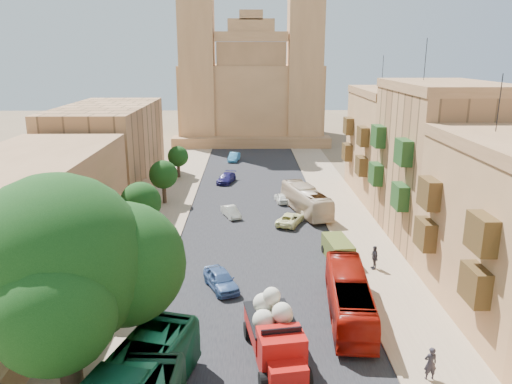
{
  "coord_description": "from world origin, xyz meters",
  "views": [
    {
      "loc": [
        -0.79,
        -17.41,
        16.08
      ],
      "look_at": [
        0.0,
        26.0,
        4.0
      ],
      "focal_mm": 35.0,
      "sensor_mm": 36.0,
      "label": 1
    }
  ],
  "objects_px": {
    "bus_red_east": "(349,297)",
    "ficus_tree": "(62,269)",
    "street_tree_d": "(178,157)",
    "car_white_b": "(282,198)",
    "church": "(251,89)",
    "car_cream": "(290,219)",
    "car_blue_a": "(221,279)",
    "red_truck": "(275,332)",
    "pedestrian_c": "(374,257)",
    "olive_pickup": "(338,250)",
    "street_tree_b": "(141,203)",
    "car_dkblue": "(226,178)",
    "bus_cream_east": "(306,200)",
    "car_blue_b": "(234,157)",
    "street_tree_a": "(103,269)",
    "car_white_a": "(231,212)",
    "pedestrian_a": "(430,363)",
    "street_tree_c": "(163,175)"
  },
  "relations": [
    {
      "from": "bus_red_east",
      "to": "ficus_tree",
      "type": "bearing_deg",
      "value": 29.71
    },
    {
      "from": "ficus_tree",
      "to": "street_tree_d",
      "type": "xyz_separation_m",
      "value": [
        -0.6,
        43.99,
        -3.64
      ]
    },
    {
      "from": "street_tree_d",
      "to": "car_white_b",
      "type": "bearing_deg",
      "value": -42.59
    },
    {
      "from": "church",
      "to": "ficus_tree",
      "type": "distance_m",
      "value": 75.26
    },
    {
      "from": "car_cream",
      "to": "car_blue_a",
      "type": "bearing_deg",
      "value": 89.47
    },
    {
      "from": "red_truck",
      "to": "pedestrian_c",
      "type": "distance_m",
      "value": 14.43
    },
    {
      "from": "street_tree_d",
      "to": "olive_pickup",
      "type": "bearing_deg",
      "value": -59.49
    },
    {
      "from": "street_tree_b",
      "to": "red_truck",
      "type": "height_order",
      "value": "street_tree_b"
    },
    {
      "from": "olive_pickup",
      "to": "car_white_b",
      "type": "distance_m",
      "value": 16.37
    },
    {
      "from": "car_cream",
      "to": "street_tree_d",
      "type": "bearing_deg",
      "value": -32.11
    },
    {
      "from": "street_tree_b",
      "to": "car_blue_a",
      "type": "height_order",
      "value": "street_tree_b"
    },
    {
      "from": "car_dkblue",
      "to": "bus_cream_east",
      "type": "bearing_deg",
      "value": -40.25
    },
    {
      "from": "car_blue_b",
      "to": "street_tree_a",
      "type": "bearing_deg",
      "value": -89.84
    },
    {
      "from": "olive_pickup",
      "to": "car_blue_a",
      "type": "bearing_deg",
      "value": -150.83
    },
    {
      "from": "ficus_tree",
      "to": "car_dkblue",
      "type": "distance_m",
      "value": 41.78
    },
    {
      "from": "car_blue_b",
      "to": "car_white_a",
      "type": "bearing_deg",
      "value": -80.29
    },
    {
      "from": "car_cream",
      "to": "car_dkblue",
      "type": "height_order",
      "value": "car_dkblue"
    },
    {
      "from": "ficus_tree",
      "to": "car_dkblue",
      "type": "height_order",
      "value": "ficus_tree"
    },
    {
      "from": "pedestrian_c",
      "to": "car_blue_b",
      "type": "bearing_deg",
      "value": -170.37
    },
    {
      "from": "car_blue_b",
      "to": "bus_cream_east",
      "type": "bearing_deg",
      "value": -63.7
    },
    {
      "from": "red_truck",
      "to": "car_blue_b",
      "type": "relative_size",
      "value": 1.75
    },
    {
      "from": "church",
      "to": "red_truck",
      "type": "relative_size",
      "value": 5.33
    },
    {
      "from": "street_tree_d",
      "to": "church",
      "type": "bearing_deg",
      "value": 71.91
    },
    {
      "from": "street_tree_a",
      "to": "car_blue_b",
      "type": "relative_size",
      "value": 1.11
    },
    {
      "from": "car_blue_a",
      "to": "pedestrian_a",
      "type": "height_order",
      "value": "pedestrian_a"
    },
    {
      "from": "bus_cream_east",
      "to": "street_tree_b",
      "type": "bearing_deg",
      "value": 13.6
    },
    {
      "from": "car_white_b",
      "to": "red_truck",
      "type": "bearing_deg",
      "value": 78.12
    },
    {
      "from": "olive_pickup",
      "to": "street_tree_d",
      "type": "bearing_deg",
      "value": 120.51
    },
    {
      "from": "church",
      "to": "bus_red_east",
      "type": "bearing_deg",
      "value": -85.32
    },
    {
      "from": "olive_pickup",
      "to": "bus_cream_east",
      "type": "xyz_separation_m",
      "value": [
        -1.18,
        12.32,
        0.54
      ]
    },
    {
      "from": "street_tree_c",
      "to": "bus_red_east",
      "type": "distance_m",
      "value": 29.69
    },
    {
      "from": "car_dkblue",
      "to": "pedestrian_a",
      "type": "height_order",
      "value": "pedestrian_a"
    },
    {
      "from": "red_truck",
      "to": "bus_cream_east",
      "type": "height_order",
      "value": "red_truck"
    },
    {
      "from": "street_tree_d",
      "to": "car_blue_b",
      "type": "height_order",
      "value": "street_tree_d"
    },
    {
      "from": "car_white_b",
      "to": "pedestrian_a",
      "type": "height_order",
      "value": "pedestrian_a"
    },
    {
      "from": "street_tree_b",
      "to": "car_blue_b",
      "type": "bearing_deg",
      "value": 78.2
    },
    {
      "from": "bus_cream_east",
      "to": "pedestrian_a",
      "type": "bearing_deg",
      "value": 81.55
    },
    {
      "from": "red_truck",
      "to": "car_cream",
      "type": "xyz_separation_m",
      "value": [
        2.7,
        22.25,
        -1.11
      ]
    },
    {
      "from": "church",
      "to": "car_blue_b",
      "type": "xyz_separation_m",
      "value": [
        -2.82,
        -20.22,
        -8.87
      ]
    },
    {
      "from": "car_white_b",
      "to": "pedestrian_c",
      "type": "height_order",
      "value": "pedestrian_c"
    },
    {
      "from": "bus_cream_east",
      "to": "car_blue_b",
      "type": "xyz_separation_m",
      "value": [
        -8.14,
        26.07,
        -0.7
      ]
    },
    {
      "from": "street_tree_a",
      "to": "car_cream",
      "type": "relative_size",
      "value": 1.06
    },
    {
      "from": "olive_pickup",
      "to": "car_blue_a",
      "type": "distance_m",
      "value": 10.52
    },
    {
      "from": "bus_red_east",
      "to": "car_dkblue",
      "type": "distance_m",
      "value": 35.35
    },
    {
      "from": "red_truck",
      "to": "olive_pickup",
      "type": "relative_size",
      "value": 1.64
    },
    {
      "from": "street_tree_d",
      "to": "pedestrian_a",
      "type": "distance_m",
      "value": 47.34
    },
    {
      "from": "car_cream",
      "to": "car_white_a",
      "type": "bearing_deg",
      "value": 0.76
    },
    {
      "from": "red_truck",
      "to": "car_blue_b",
      "type": "distance_m",
      "value": 52.26
    },
    {
      "from": "olive_pickup",
      "to": "car_white_b",
      "type": "xyz_separation_m",
      "value": [
        -3.45,
        16.0,
        -0.26
      ]
    },
    {
      "from": "bus_cream_east",
      "to": "car_cream",
      "type": "bearing_deg",
      "value": 48.04
    }
  ]
}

